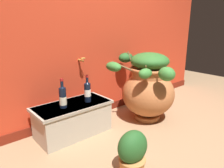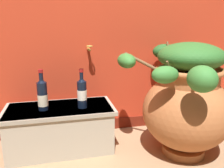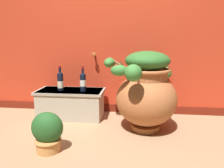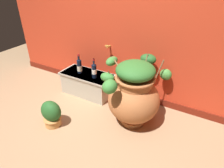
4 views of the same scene
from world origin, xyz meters
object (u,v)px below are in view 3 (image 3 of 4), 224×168
terracotta_urn (146,91)px  potted_shrub (48,132)px  wine_bottle_middle (60,81)px  wine_bottle_left (83,81)px

terracotta_urn → potted_shrub: 1.08m
terracotta_urn → wine_bottle_middle: 1.08m
potted_shrub → wine_bottle_middle: bearing=101.8°
wine_bottle_middle → terracotta_urn: bearing=-13.6°
wine_bottle_middle → potted_shrub: (0.18, -0.84, -0.30)m
terracotta_urn → potted_shrub: terracotta_urn is taller
wine_bottle_left → wine_bottle_middle: (-0.29, 0.02, -0.00)m
terracotta_urn → wine_bottle_left: size_ratio=3.15×
wine_bottle_left → terracotta_urn: bearing=-17.2°
wine_bottle_left → wine_bottle_middle: 0.29m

